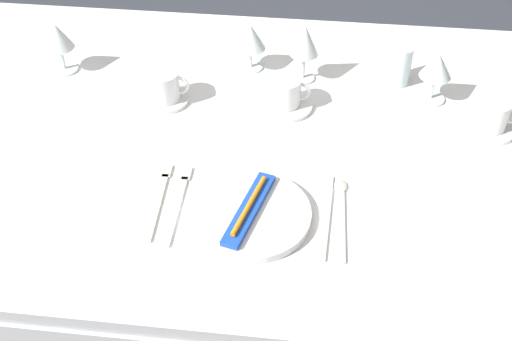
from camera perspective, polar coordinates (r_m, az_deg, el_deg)
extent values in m
plane|color=#383D47|center=(2.02, -0.09, -13.21)|extent=(6.00, 6.00, 0.00)
cube|color=white|center=(1.49, -0.12, 2.92)|extent=(1.80, 1.10, 0.04)
cube|color=white|center=(2.00, 1.74, 10.35)|extent=(1.80, 0.01, 0.18)
cylinder|color=brown|center=(2.27, -19.26, 4.02)|extent=(0.07, 0.07, 0.70)
cylinder|color=white|center=(1.27, -0.62, -3.96)|extent=(0.25, 0.25, 0.02)
cube|color=blue|center=(1.26, -0.63, -3.49)|extent=(0.09, 0.21, 0.01)
cylinder|color=orange|center=(1.25, -0.63, -3.13)|extent=(0.05, 0.17, 0.01)
cube|color=beige|center=(1.30, -7.20, -3.57)|extent=(0.02, 0.20, 0.00)
cube|color=beige|center=(1.37, -6.29, -0.30)|extent=(0.02, 0.04, 0.00)
cube|color=beige|center=(1.31, -8.89, -3.22)|extent=(0.02, 0.19, 0.00)
cube|color=beige|center=(1.38, -8.04, -0.06)|extent=(0.02, 0.04, 0.00)
cube|color=beige|center=(1.27, 6.20, -4.70)|extent=(0.03, 0.20, 0.00)
cube|color=beige|center=(1.35, 6.58, -1.33)|extent=(0.02, 0.06, 0.00)
cube|color=beige|center=(1.27, 7.69, -4.81)|extent=(0.02, 0.20, 0.00)
ellipsoid|color=beige|center=(1.35, 7.64, -1.38)|extent=(0.03, 0.04, 0.01)
cylinder|color=white|center=(1.56, 2.51, 5.91)|extent=(0.14, 0.14, 0.01)
cylinder|color=white|center=(1.54, 2.56, 7.10)|extent=(0.08, 0.08, 0.07)
torus|color=white|center=(1.53, 4.05, 7.09)|extent=(0.05, 0.01, 0.05)
cylinder|color=white|center=(1.58, 20.13, 3.58)|extent=(0.12, 0.12, 0.01)
cylinder|color=white|center=(1.56, 20.46, 4.73)|extent=(0.07, 0.07, 0.07)
torus|color=white|center=(1.56, 21.80, 4.70)|extent=(0.05, 0.01, 0.05)
cylinder|color=white|center=(1.59, -8.25, 6.36)|extent=(0.12, 0.12, 0.01)
cylinder|color=white|center=(1.57, -8.39, 7.58)|extent=(0.08, 0.08, 0.07)
torus|color=white|center=(1.56, -6.92, 7.62)|extent=(0.05, 0.01, 0.05)
cylinder|color=silver|center=(1.70, -0.49, 9.27)|extent=(0.06, 0.06, 0.01)
cylinder|color=silver|center=(1.68, -0.49, 10.15)|extent=(0.01, 0.01, 0.06)
cone|color=silver|center=(1.65, -0.50, 11.96)|extent=(0.08, 0.08, 0.07)
cylinder|color=silver|center=(1.66, 4.20, 8.29)|extent=(0.06, 0.06, 0.01)
cylinder|color=silver|center=(1.64, 4.27, 9.38)|extent=(0.01, 0.01, 0.07)
cone|color=silver|center=(1.60, 4.40, 11.62)|extent=(0.07, 0.07, 0.08)
cylinder|color=silver|center=(1.77, -16.78, 8.72)|extent=(0.07, 0.07, 0.01)
cylinder|color=silver|center=(1.75, -17.00, 9.65)|extent=(0.01, 0.01, 0.06)
cone|color=silver|center=(1.72, -17.42, 11.45)|extent=(0.08, 0.08, 0.07)
cylinder|color=silver|center=(1.64, 15.36, 6.26)|extent=(0.07, 0.07, 0.01)
cylinder|color=silver|center=(1.62, 15.58, 7.25)|extent=(0.01, 0.01, 0.06)
cone|color=silver|center=(1.59, 15.98, 9.10)|extent=(0.08, 0.08, 0.06)
cylinder|color=silver|center=(1.66, 12.66, 9.26)|extent=(0.07, 0.07, 0.10)
cylinder|color=#C68C1E|center=(1.67, 12.55, 8.67)|extent=(0.06, 0.06, 0.06)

